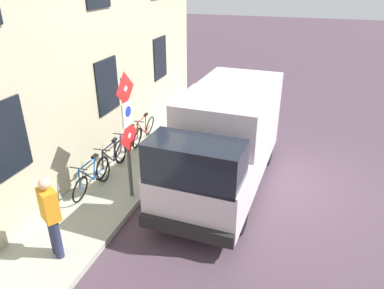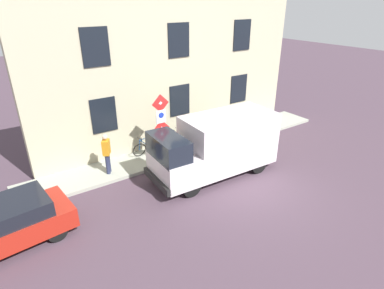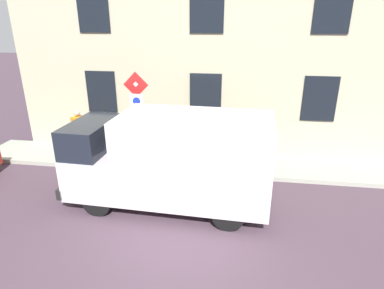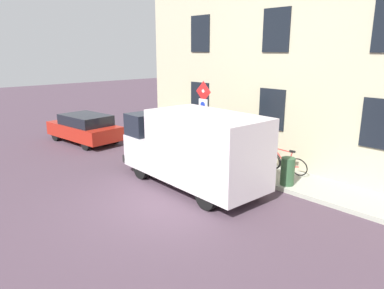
{
  "view_description": "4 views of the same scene",
  "coord_description": "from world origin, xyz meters",
  "px_view_note": "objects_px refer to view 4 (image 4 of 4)",
  "views": [
    {
      "loc": [
        -0.21,
        8.64,
        5.14
      ],
      "look_at": [
        2.55,
        0.25,
        0.91
      ],
      "focal_mm": 33.91,
      "sensor_mm": 36.0,
      "label": 1
    },
    {
      "loc": [
        -7.5,
        7.89,
        6.79
      ],
      "look_at": [
        2.44,
        1.11,
        1.19
      ],
      "focal_mm": 29.71,
      "sensor_mm": 36.0,
      "label": 2
    },
    {
      "loc": [
        -5.87,
        -1.16,
        4.7
      ],
      "look_at": [
        3.16,
        0.18,
        1.14
      ],
      "focal_mm": 30.11,
      "sensor_mm": 36.0,
      "label": 3
    },
    {
      "loc": [
        -5.99,
        -7.55,
        4.33
      ],
      "look_at": [
        2.26,
        1.27,
        1.15
      ],
      "focal_mm": 33.4,
      "sensor_mm": 36.0,
      "label": 4
    }
  ],
  "objects_px": {
    "sign_post_stacked": "(203,113)",
    "pedestrian": "(174,127)",
    "bicycle_purple": "(261,157)",
    "bicycle_blue": "(221,146)",
    "litter_bin": "(288,171)",
    "bicycle_red": "(285,163)",
    "bicycle_black": "(240,151)",
    "parked_hatchback": "(85,128)",
    "delivery_van": "(194,147)"
  },
  "relations": [
    {
      "from": "bicycle_black",
      "to": "bicycle_purple",
      "type": "bearing_deg",
      "value": 176.33
    },
    {
      "from": "bicycle_red",
      "to": "bicycle_purple",
      "type": "distance_m",
      "value": 1.02
    },
    {
      "from": "bicycle_blue",
      "to": "bicycle_black",
      "type": "bearing_deg",
      "value": 177.69
    },
    {
      "from": "parked_hatchback",
      "to": "litter_bin",
      "type": "relative_size",
      "value": 4.62
    },
    {
      "from": "bicycle_black",
      "to": "sign_post_stacked",
      "type": "bearing_deg",
      "value": 45.73
    },
    {
      "from": "delivery_van",
      "to": "bicycle_red",
      "type": "relative_size",
      "value": 3.15
    },
    {
      "from": "delivery_van",
      "to": "bicycle_purple",
      "type": "bearing_deg",
      "value": -96.75
    },
    {
      "from": "sign_post_stacked",
      "to": "litter_bin",
      "type": "xyz_separation_m",
      "value": [
        0.15,
        -3.69,
        -1.46
      ]
    },
    {
      "from": "parked_hatchback",
      "to": "bicycle_black",
      "type": "relative_size",
      "value": 2.42
    },
    {
      "from": "pedestrian",
      "to": "litter_bin",
      "type": "height_order",
      "value": "pedestrian"
    },
    {
      "from": "bicycle_red",
      "to": "bicycle_black",
      "type": "distance_m",
      "value": 2.04
    },
    {
      "from": "parked_hatchback",
      "to": "bicycle_purple",
      "type": "bearing_deg",
      "value": -166.82
    },
    {
      "from": "bicycle_red",
      "to": "litter_bin",
      "type": "height_order",
      "value": "litter_bin"
    },
    {
      "from": "pedestrian",
      "to": "bicycle_blue",
      "type": "bearing_deg",
      "value": -132.14
    },
    {
      "from": "delivery_van",
      "to": "bicycle_black",
      "type": "relative_size",
      "value": 3.15
    },
    {
      "from": "sign_post_stacked",
      "to": "litter_bin",
      "type": "relative_size",
      "value": 3.31
    },
    {
      "from": "bicycle_purple",
      "to": "bicycle_blue",
      "type": "bearing_deg",
      "value": -1.23
    },
    {
      "from": "bicycle_blue",
      "to": "pedestrian",
      "type": "xyz_separation_m",
      "value": [
        -0.62,
        2.22,
        0.56
      ]
    },
    {
      "from": "sign_post_stacked",
      "to": "delivery_van",
      "type": "distance_m",
      "value": 2.52
    },
    {
      "from": "sign_post_stacked",
      "to": "bicycle_red",
      "type": "distance_m",
      "value": 3.54
    },
    {
      "from": "bicycle_red",
      "to": "bicycle_blue",
      "type": "bearing_deg",
      "value": -3.31
    },
    {
      "from": "bicycle_red",
      "to": "bicycle_purple",
      "type": "xyz_separation_m",
      "value": [
        0.0,
        1.02,
        0.0
      ]
    },
    {
      "from": "bicycle_purple",
      "to": "pedestrian",
      "type": "distance_m",
      "value": 4.35
    },
    {
      "from": "delivery_van",
      "to": "litter_bin",
      "type": "xyz_separation_m",
      "value": [
        2.05,
        -2.21,
        -0.74
      ]
    },
    {
      "from": "bicycle_red",
      "to": "bicycle_black",
      "type": "height_order",
      "value": "same"
    },
    {
      "from": "litter_bin",
      "to": "sign_post_stacked",
      "type": "bearing_deg",
      "value": 92.29
    },
    {
      "from": "delivery_van",
      "to": "sign_post_stacked",
      "type": "bearing_deg",
      "value": -49.78
    },
    {
      "from": "delivery_van",
      "to": "parked_hatchback",
      "type": "distance_m",
      "value": 7.87
    },
    {
      "from": "bicycle_red",
      "to": "delivery_van",
      "type": "bearing_deg",
      "value": 60.13
    },
    {
      "from": "bicycle_black",
      "to": "litter_bin",
      "type": "relative_size",
      "value": 1.91
    },
    {
      "from": "sign_post_stacked",
      "to": "parked_hatchback",
      "type": "distance_m",
      "value": 6.73
    },
    {
      "from": "bicycle_blue",
      "to": "bicycle_purple",
      "type": "bearing_deg",
      "value": 177.71
    },
    {
      "from": "bicycle_purple",
      "to": "litter_bin",
      "type": "distance_m",
      "value": 1.98
    },
    {
      "from": "delivery_van",
      "to": "pedestrian",
      "type": "height_order",
      "value": "delivery_van"
    },
    {
      "from": "bicycle_black",
      "to": "litter_bin",
      "type": "xyz_separation_m",
      "value": [
        -0.95,
        -2.75,
        0.08
      ]
    },
    {
      "from": "bicycle_red",
      "to": "bicycle_purple",
      "type": "relative_size",
      "value": 1.0
    },
    {
      "from": "bicycle_black",
      "to": "parked_hatchback",
      "type": "bearing_deg",
      "value": 17.6
    },
    {
      "from": "bicycle_red",
      "to": "bicycle_black",
      "type": "relative_size",
      "value": 1.0
    },
    {
      "from": "delivery_van",
      "to": "bicycle_purple",
      "type": "xyz_separation_m",
      "value": [
        3.01,
        -0.48,
        -0.82
      ]
    },
    {
      "from": "sign_post_stacked",
      "to": "pedestrian",
      "type": "xyz_separation_m",
      "value": [
        0.48,
        2.3,
        -0.98
      ]
    },
    {
      "from": "bicycle_purple",
      "to": "bicycle_black",
      "type": "distance_m",
      "value": 1.02
    },
    {
      "from": "bicycle_blue",
      "to": "pedestrian",
      "type": "distance_m",
      "value": 2.37
    },
    {
      "from": "sign_post_stacked",
      "to": "parked_hatchback",
      "type": "relative_size",
      "value": 0.72
    },
    {
      "from": "pedestrian",
      "to": "parked_hatchback",
      "type": "bearing_deg",
      "value": 60.91
    },
    {
      "from": "delivery_van",
      "to": "bicycle_blue",
      "type": "bearing_deg",
      "value": -60.2
    },
    {
      "from": "delivery_van",
      "to": "bicycle_blue",
      "type": "xyz_separation_m",
      "value": [
        3.01,
        1.56,
        -0.82
      ]
    },
    {
      "from": "bicycle_purple",
      "to": "litter_bin",
      "type": "bearing_deg",
      "value": 149.91
    },
    {
      "from": "delivery_van",
      "to": "litter_bin",
      "type": "height_order",
      "value": "delivery_van"
    },
    {
      "from": "pedestrian",
      "to": "litter_bin",
      "type": "distance_m",
      "value": 6.02
    },
    {
      "from": "sign_post_stacked",
      "to": "bicycle_black",
      "type": "height_order",
      "value": "sign_post_stacked"
    }
  ]
}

